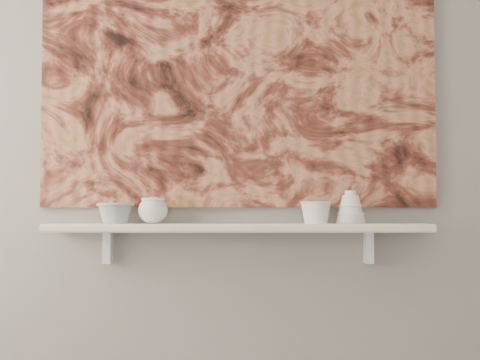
{
  "coord_description": "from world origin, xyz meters",
  "views": [
    {
      "loc": [
        0.02,
        -0.95,
        0.97
      ],
      "look_at": [
        0.01,
        1.49,
        1.09
      ],
      "focal_mm": 50.0,
      "sensor_mm": 36.0,
      "label": 1
    }
  ],
  "objects_px": {
    "bell_vessel": "(351,207)",
    "cup_cream": "(153,210)",
    "bowl_grey": "(115,213)",
    "shelf": "(238,228)",
    "bowl_white": "(316,212)",
    "painting": "(238,64)"
  },
  "relations": [
    {
      "from": "shelf",
      "to": "bowl_grey",
      "type": "relative_size",
      "value": 10.14
    },
    {
      "from": "cup_cream",
      "to": "bowl_grey",
      "type": "bearing_deg",
      "value": 180.0
    },
    {
      "from": "painting",
      "to": "bell_vessel",
      "type": "distance_m",
      "value": 0.69
    },
    {
      "from": "painting",
      "to": "cup_cream",
      "type": "bearing_deg",
      "value": -165.56
    },
    {
      "from": "painting",
      "to": "cup_cream",
      "type": "relative_size",
      "value": 13.92
    },
    {
      "from": "painting",
      "to": "bowl_grey",
      "type": "xyz_separation_m",
      "value": [
        -0.45,
        -0.08,
        -0.57
      ]
    },
    {
      "from": "bell_vessel",
      "to": "cup_cream",
      "type": "bearing_deg",
      "value": 180.0
    },
    {
      "from": "cup_cream",
      "to": "bowl_white",
      "type": "bearing_deg",
      "value": 0.0
    },
    {
      "from": "cup_cream",
      "to": "bowl_white",
      "type": "xyz_separation_m",
      "value": [
        0.6,
        0.0,
        -0.01
      ]
    },
    {
      "from": "cup_cream",
      "to": "bell_vessel",
      "type": "distance_m",
      "value": 0.73
    },
    {
      "from": "painting",
      "to": "bowl_grey",
      "type": "bearing_deg",
      "value": -169.87
    },
    {
      "from": "cup_cream",
      "to": "bowl_white",
      "type": "relative_size",
      "value": 0.94
    },
    {
      "from": "bell_vessel",
      "to": "bowl_white",
      "type": "relative_size",
      "value": 1.07
    },
    {
      "from": "shelf",
      "to": "bowl_white",
      "type": "bearing_deg",
      "value": 0.0
    },
    {
      "from": "bowl_grey",
      "to": "bowl_white",
      "type": "bearing_deg",
      "value": 0.0
    },
    {
      "from": "bowl_grey",
      "to": "bowl_white",
      "type": "relative_size",
      "value": 1.21
    },
    {
      "from": "painting",
      "to": "cup_cream",
      "type": "distance_m",
      "value": 0.65
    },
    {
      "from": "bowl_white",
      "to": "bowl_grey",
      "type": "bearing_deg",
      "value": 180.0
    },
    {
      "from": "shelf",
      "to": "painting",
      "type": "distance_m",
      "value": 0.63
    },
    {
      "from": "painting",
      "to": "bowl_grey",
      "type": "distance_m",
      "value": 0.73
    },
    {
      "from": "bowl_grey",
      "to": "shelf",
      "type": "bearing_deg",
      "value": 0.0
    },
    {
      "from": "bowl_grey",
      "to": "cup_cream",
      "type": "bearing_deg",
      "value": 0.0
    }
  ]
}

